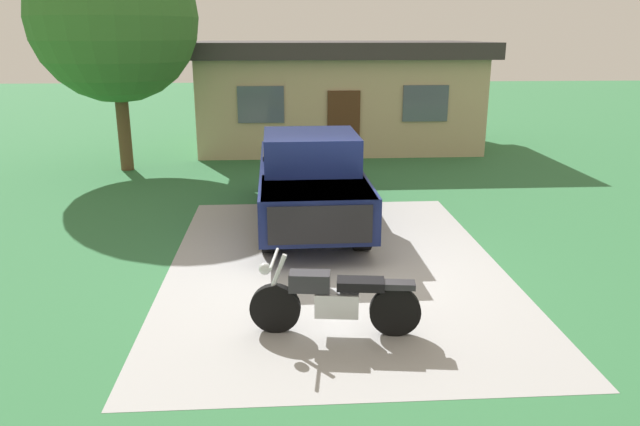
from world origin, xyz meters
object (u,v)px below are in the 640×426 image
motorcycle (334,300)px  pickup_truck (309,176)px  neighbor_house (336,93)px  shade_tree (114,18)px

motorcycle → pickup_truck: bearing=90.9°
neighbor_house → shade_tree: bearing=-150.1°
pickup_truck → motorcycle: bearing=-89.1°
neighbor_house → pickup_truck: bearing=-98.7°
motorcycle → shade_tree: (-5.07, 10.19, 3.69)m
motorcycle → neighbor_house: bearing=84.7°
pickup_truck → shade_tree: (-5.00, 5.21, 3.21)m
shade_tree → motorcycle: bearing=-63.5°
motorcycle → pickup_truck: 5.01m
shade_tree → pickup_truck: bearing=-46.2°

